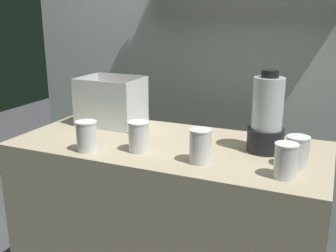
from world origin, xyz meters
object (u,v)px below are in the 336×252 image
object	(u,v)px
carrot_display_bin	(112,110)
blender_pitcher	(267,118)
juice_cup_orange_far_left	(87,137)
juice_cup_orange_right	(286,162)
juice_cup_orange_middle	(200,148)
juice_cup_orange_far_right	(297,153)
juice_cup_carrot_left	(139,139)

from	to	relation	value
carrot_display_bin	blender_pitcher	bearing A→B (deg)	-7.67
juice_cup_orange_far_left	juice_cup_orange_right	xyz separation A→B (m)	(0.81, 0.04, -0.00)
juice_cup_orange_middle	juice_cup_orange_right	size ratio (longest dim) A/B	1.06
juice_cup_orange_middle	juice_cup_orange_far_right	distance (m)	0.37
juice_cup_orange_far_left	juice_cup_carrot_left	distance (m)	0.22
carrot_display_bin	juice_cup_orange_far_right	world-z (taller)	carrot_display_bin
carrot_display_bin	juice_cup_orange_far_left	bearing A→B (deg)	-73.42
juice_cup_orange_right	blender_pitcher	bearing A→B (deg)	114.39
carrot_display_bin	juice_cup_carrot_left	distance (m)	0.46
blender_pitcher	juice_cup_carrot_left	size ratio (longest dim) A/B	2.67
juice_cup_orange_far_left	juice_cup_orange_middle	size ratio (longest dim) A/B	0.96
carrot_display_bin	juice_cup_orange_middle	xyz separation A→B (m)	(0.61, -0.35, -0.01)
carrot_display_bin	juice_cup_orange_far_left	size ratio (longest dim) A/B	2.42
carrot_display_bin	juice_cup_orange_far_left	xyz separation A→B (m)	(0.12, -0.41, -0.01)
juice_cup_orange_far_left	juice_cup_carrot_left	size ratio (longest dim) A/B	1.00
juice_cup_carrot_left	juice_cup_orange_right	xyz separation A→B (m)	(0.61, -0.04, 0.00)
juice_cup_orange_right	juice_cup_orange_far_right	size ratio (longest dim) A/B	1.06
blender_pitcher	carrot_display_bin	bearing A→B (deg)	172.33
blender_pitcher	juice_cup_orange_middle	bearing A→B (deg)	-131.72
carrot_display_bin	juice_cup_carrot_left	xyz separation A→B (m)	(0.33, -0.32, -0.02)
juice_cup_orange_far_left	juice_cup_carrot_left	world-z (taller)	same
blender_pitcher	juice_cup_carrot_left	world-z (taller)	blender_pitcher
carrot_display_bin	juice_cup_orange_right	xyz separation A→B (m)	(0.93, -0.36, -0.02)
carrot_display_bin	juice_cup_carrot_left	bearing A→B (deg)	-44.75
blender_pitcher	juice_cup_orange_far_left	size ratio (longest dim) A/B	2.66
carrot_display_bin	juice_cup_orange_far_left	distance (m)	0.43
juice_cup_orange_right	juice_cup_orange_far_right	distance (m)	0.13
carrot_display_bin	blender_pitcher	xyz separation A→B (m)	(0.82, -0.11, 0.07)
juice_cup_orange_far_left	juice_cup_orange_far_right	distance (m)	0.85
blender_pitcher	juice_cup_orange_right	bearing A→B (deg)	-65.61
carrot_display_bin	juice_cup_orange_middle	bearing A→B (deg)	-29.64
carrot_display_bin	juice_cup_orange_far_right	size ratio (longest dim) A/B	2.61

